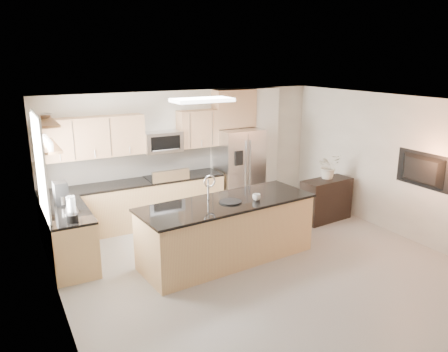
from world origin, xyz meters
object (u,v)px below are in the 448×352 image
refrigerator (239,170)px  cup (257,197)px  range (167,199)px  credenza (326,200)px  coffee_maker (61,194)px  television (420,170)px  blender (72,211)px  island (227,230)px  bowl (42,115)px  microwave (162,142)px  flower_vase (329,160)px  platter (230,202)px  kettle (70,205)px

refrigerator → cup: refrigerator is taller
range → credenza: (2.90, -1.48, -0.04)m
coffee_maker → television: (5.61, -2.35, 0.24)m
range → coffee_maker: bearing=-159.8°
range → television: size_ratio=1.06×
blender → television: (5.59, -1.49, 0.26)m
island → television: (3.26, -1.01, 0.84)m
coffee_maker → bowl: 1.29m
microwave → flower_vase: (2.97, -1.53, -0.39)m
refrigerator → island: refrigerator is taller
island → cup: 0.73m
flower_vase → blender: bearing=-177.5°
blender → coffee_maker: (-0.02, 0.86, 0.02)m
range → platter: bearing=-83.0°
range → refrigerator: 1.71m
island → cup: island is taller
island → television: television is taller
kettle → bowl: size_ratio=0.78×
refrigerator → bowl: (-3.91, -0.66, 1.49)m
bowl → credenza: bearing=-8.5°
refrigerator → blender: size_ratio=4.58×
range → platter: size_ratio=3.13×
credenza → kettle: bearing=171.4°
coffee_maker → television: bearing=-22.7°
blender → flower_vase: (5.05, 0.22, 0.15)m
microwave → blender: microwave is taller
platter → kettle: kettle is taller
credenza → blender: size_ratio=2.77×
cup → kettle: kettle is taller
cup → blender: blender is taller
island → coffee_maker: (-2.34, 1.34, 0.60)m
platter → kettle: 2.49m
island → kettle: size_ratio=10.45×
cup → bowl: (-2.94, 1.58, 1.32)m
platter → flower_vase: size_ratio=0.48×
refrigerator → cup: bearing=-113.3°
kettle → flower_vase: 5.00m
platter → kettle: (-2.29, 0.97, 0.03)m
platter → blender: size_ratio=0.94×
island → cup: size_ratio=22.04×
microwave → television: bearing=-42.8°
refrigerator → platter: 2.55m
credenza → refrigerator: bearing=125.4°
microwave → bowl: bowl is taller
credenza → television: size_ratio=1.00×
refrigerator → blender: bearing=-157.0°
island → microwave: bearing=91.3°
cup → platter: size_ratio=0.37×
platter → blender: bearing=166.8°
flower_vase → platter: bearing=-164.1°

